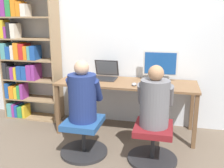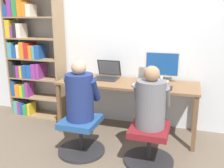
# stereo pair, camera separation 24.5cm
# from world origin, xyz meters

# --- Properties ---
(ground_plane) EXTENTS (14.00, 14.00, 0.00)m
(ground_plane) POSITION_xyz_m (0.00, 0.00, 0.00)
(ground_plane) COLOR brown
(wall_back) EXTENTS (10.00, 0.05, 2.60)m
(wall_back) POSITION_xyz_m (0.00, 0.71, 1.30)
(wall_back) COLOR silver
(wall_back) RESTS_ON ground_plane
(desk) EXTENTS (1.93, 0.65, 0.74)m
(desk) POSITION_xyz_m (0.00, 0.32, 0.67)
(desk) COLOR brown
(desk) RESTS_ON ground_plane
(desktop_monitor) EXTENTS (0.48, 0.21, 0.43)m
(desktop_monitor) POSITION_xyz_m (0.44, 0.52, 0.96)
(desktop_monitor) COLOR beige
(desktop_monitor) RESTS_ON desk
(laptop) EXTENTS (0.36, 0.35, 0.26)m
(laptop) POSITION_xyz_m (-0.35, 0.46, 0.80)
(laptop) COLOR #2D2D30
(laptop) RESTS_ON desk
(keyboard) EXTENTS (0.42, 0.14, 0.03)m
(keyboard) POSITION_xyz_m (0.41, 0.15, 0.76)
(keyboard) COLOR #232326
(keyboard) RESTS_ON desk
(computer_mouse_by_keyboard) EXTENTS (0.06, 0.11, 0.04)m
(computer_mouse_by_keyboard) POSITION_xyz_m (0.13, 0.16, 0.76)
(computer_mouse_by_keyboard) COLOR #99999E
(computer_mouse_by_keyboard) RESTS_ON desk
(office_chair_left) EXTENTS (0.57, 0.57, 0.44)m
(office_chair_left) POSITION_xyz_m (0.44, -0.37, 0.22)
(office_chair_left) COLOR #262628
(office_chair_left) RESTS_ON ground_plane
(office_chair_right) EXTENTS (0.57, 0.57, 0.44)m
(office_chair_right) POSITION_xyz_m (-0.39, -0.40, 0.22)
(office_chair_right) COLOR #262628
(office_chair_right) RESTS_ON ground_plane
(person_at_monitor) EXTENTS (0.40, 0.35, 0.69)m
(person_at_monitor) POSITION_xyz_m (0.44, -0.36, 0.73)
(person_at_monitor) COLOR slate
(person_at_monitor) RESTS_ON office_chair_left
(person_at_laptop) EXTENTS (0.40, 0.36, 0.71)m
(person_at_laptop) POSITION_xyz_m (-0.39, -0.40, 0.74)
(person_at_laptop) COLOR navy
(person_at_laptop) RESTS_ON office_chair_right
(bookshelf) EXTENTS (0.92, 0.32, 1.95)m
(bookshelf) POSITION_xyz_m (-1.69, 0.48, 0.99)
(bookshelf) COLOR #997A56
(bookshelf) RESTS_ON ground_plane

